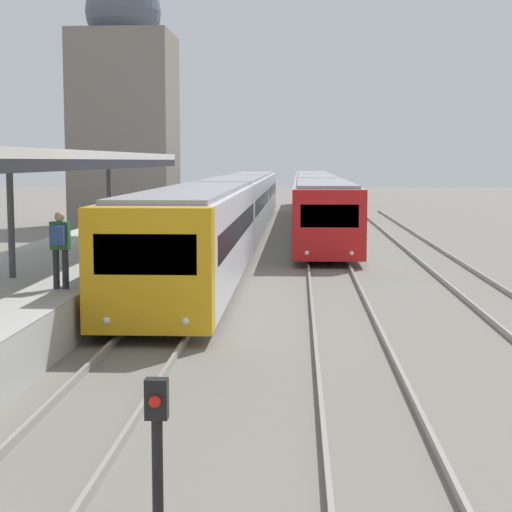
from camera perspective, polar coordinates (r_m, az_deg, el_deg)
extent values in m
cube|color=beige|center=(20.77, -16.15, 6.49)|extent=(4.00, 25.90, 0.20)
cube|color=black|center=(20.22, -10.85, 6.01)|extent=(0.08, 25.90, 0.24)
cylinder|color=#47474C|center=(20.81, -16.03, 2.40)|extent=(0.16, 0.16, 2.77)
cylinder|color=#47474C|center=(30.78, -9.80, 3.76)|extent=(0.16, 0.16, 2.77)
cylinder|color=#2D2D33|center=(18.83, -13.17, -0.86)|extent=(0.14, 0.14, 0.85)
cylinder|color=#2D2D33|center=(18.78, -12.59, -0.87)|extent=(0.14, 0.14, 0.85)
cube|color=#2D6638|center=(18.73, -12.94, 1.34)|extent=(0.40, 0.22, 0.60)
sphere|color=tan|center=(18.70, -12.97, 2.57)|extent=(0.22, 0.22, 0.22)
cube|color=#334C8E|center=(18.54, -13.11, 1.34)|extent=(0.30, 0.18, 0.40)
cube|color=gold|center=(17.46, -7.20, -0.95)|extent=(2.65, 0.70, 2.56)
cube|color=black|center=(17.10, -7.41, 0.10)|extent=(2.07, 0.04, 0.82)
sphere|color=#EFEACC|center=(17.44, -9.93, -4.26)|extent=(0.16, 0.16, 0.16)
sphere|color=#EFEACC|center=(17.16, -4.72, -4.36)|extent=(0.16, 0.16, 0.16)
cube|color=silver|center=(25.43, -4.03, 1.37)|extent=(2.65, 15.50, 2.56)
cube|color=gray|center=(25.35, -4.05, 4.39)|extent=(2.34, 15.19, 0.12)
cube|color=black|center=(25.41, -4.03, 2.01)|extent=(2.67, 14.26, 0.67)
cylinder|color=black|center=(20.82, -8.75, -3.12)|extent=(0.12, 0.70, 0.70)
cylinder|color=black|center=(20.49, -2.55, -3.21)|extent=(0.12, 0.70, 0.70)
cylinder|color=black|center=(30.66, -4.98, -0.03)|extent=(0.12, 0.70, 0.70)
cylinder|color=black|center=(30.44, -0.77, -0.05)|extent=(0.12, 0.70, 0.70)
cube|color=silver|center=(41.17, -1.39, 3.30)|extent=(2.65, 15.50, 2.56)
cube|color=gray|center=(41.12, -1.40, 5.16)|extent=(2.34, 15.19, 0.12)
cube|color=black|center=(41.15, -1.39, 3.69)|extent=(2.67, 14.26, 0.67)
cylinder|color=black|center=(36.36, -3.75, 0.98)|extent=(0.12, 0.70, 0.70)
cylinder|color=black|center=(36.17, -0.19, 0.97)|extent=(0.12, 0.70, 0.70)
cylinder|color=black|center=(46.35, -2.32, 2.15)|extent=(0.12, 0.70, 0.70)
cylinder|color=black|center=(46.20, 0.47, 2.15)|extent=(0.12, 0.70, 0.70)
cube|color=silver|center=(56.97, -0.21, 4.16)|extent=(2.65, 15.50, 2.56)
cube|color=gray|center=(56.93, -0.21, 5.50)|extent=(2.34, 15.19, 0.12)
cube|color=black|center=(56.96, -0.21, 4.44)|extent=(2.67, 14.26, 0.67)
cylinder|color=black|center=(52.08, -1.75, 2.62)|extent=(0.12, 0.70, 0.70)
cylinder|color=black|center=(51.95, 0.73, 2.62)|extent=(0.12, 0.70, 0.70)
cylinder|color=black|center=(62.11, -1.01, 3.23)|extent=(0.12, 0.70, 0.70)
cylinder|color=black|center=(62.00, 1.08, 3.23)|extent=(0.12, 0.70, 0.70)
cube|color=red|center=(30.00, 4.90, 2.05)|extent=(2.58, 0.70, 2.48)
cube|color=black|center=(29.64, 4.93, 2.67)|extent=(2.02, 0.04, 0.79)
sphere|color=#EFEACC|center=(29.72, 3.41, 0.21)|extent=(0.16, 0.16, 0.16)
sphere|color=#EFEACC|center=(29.78, 6.40, 0.19)|extent=(0.16, 0.16, 0.16)
cube|color=#B7B7BC|center=(37.67, 4.49, 2.94)|extent=(2.58, 14.70, 2.48)
cube|color=gray|center=(37.62, 4.50, 4.91)|extent=(2.27, 14.40, 0.12)
cube|color=black|center=(37.66, 4.49, 3.35)|extent=(2.60, 13.52, 0.64)
cylinder|color=black|center=(32.99, 2.80, 0.44)|extent=(0.12, 0.70, 0.70)
cylinder|color=black|center=(33.06, 6.61, 0.42)|extent=(0.12, 0.70, 0.70)
cylinder|color=black|center=(42.50, 2.81, 1.77)|extent=(0.12, 0.70, 0.70)
cylinder|color=black|center=(42.56, 5.77, 1.75)|extent=(0.12, 0.70, 0.70)
cube|color=#B7B7BC|center=(52.69, 4.02, 3.92)|extent=(2.58, 14.70, 2.48)
cube|color=gray|center=(52.66, 4.04, 5.33)|extent=(2.27, 14.40, 0.12)
cube|color=black|center=(52.68, 4.03, 4.21)|extent=(2.60, 13.52, 0.64)
cylinder|color=black|center=(47.98, 2.82, 2.30)|extent=(0.12, 0.70, 0.70)
cylinder|color=black|center=(48.03, 5.44, 2.28)|extent=(0.12, 0.70, 0.70)
cylinder|color=black|center=(57.51, 2.82, 2.97)|extent=(0.12, 0.70, 0.70)
cylinder|color=black|center=(57.55, 5.01, 2.96)|extent=(0.12, 0.70, 0.70)
cube|color=#B7B7BC|center=(67.73, 3.77, 4.46)|extent=(2.58, 14.70, 2.48)
cube|color=gray|center=(67.70, 3.78, 5.56)|extent=(2.27, 14.40, 0.12)
cube|color=black|center=(67.72, 3.77, 4.69)|extent=(2.60, 13.52, 0.64)
cylinder|color=black|center=(63.00, 2.83, 3.27)|extent=(0.12, 0.70, 0.70)
cylinder|color=black|center=(63.04, 4.83, 3.26)|extent=(0.12, 0.70, 0.70)
cylinder|color=black|center=(72.54, 2.83, 3.68)|extent=(0.12, 0.70, 0.70)
cylinder|color=black|center=(72.57, 4.57, 3.67)|extent=(0.12, 0.70, 0.70)
cylinder|color=black|center=(7.94, -6.55, -15.92)|extent=(0.10, 0.10, 1.51)
cube|color=black|center=(7.64, -6.64, -9.44)|extent=(0.20, 0.14, 0.36)
sphere|color=red|center=(7.55, -6.76, -9.62)|extent=(0.11, 0.11, 0.11)
cube|color=slate|center=(49.89, -8.71, 8.26)|extent=(5.52, 5.52, 10.91)
sphere|color=#4C5666|center=(50.55, -8.84, 15.78)|extent=(4.25, 4.25, 4.25)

